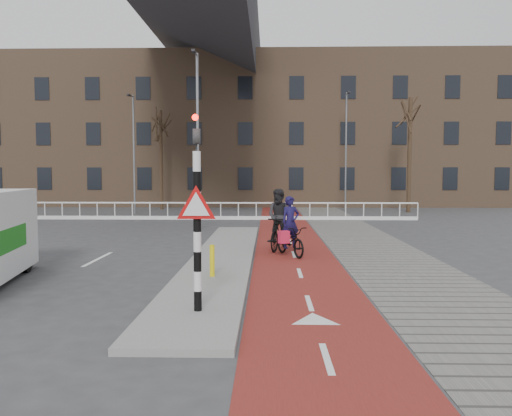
{
  "coord_description": "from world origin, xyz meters",
  "views": [
    {
      "loc": [
        0.67,
        -10.87,
        2.61
      ],
      "look_at": [
        0.28,
        5.0,
        1.5
      ],
      "focal_mm": 35.0,
      "sensor_mm": 36.0,
      "label": 1
    }
  ],
  "objects": [
    {
      "name": "curb_island",
      "position": [
        -0.7,
        4.0,
        0.06
      ],
      "size": [
        1.8,
        16.0,
        0.12
      ],
      "primitive_type": "cube",
      "color": "gray",
      "rests_on": "ground"
    },
    {
      "name": "cyclist_near",
      "position": [
        1.37,
        4.75,
        0.64
      ],
      "size": [
        1.3,
        1.89,
        1.88
      ],
      "rotation": [
        0.0,
        0.0,
        0.42
      ],
      "color": "black",
      "rests_on": "bike_lane"
    },
    {
      "name": "bollard",
      "position": [
        -0.68,
        1.01,
        0.5
      ],
      "size": [
        0.12,
        0.12,
        0.77
      ],
      "primitive_type": "cylinder",
      "color": "yellow",
      "rests_on": "curb_island"
    },
    {
      "name": "cyclist_far",
      "position": [
        1.06,
        5.85,
        0.87
      ],
      "size": [
        1.13,
        2.02,
        2.08
      ],
      "rotation": [
        0.0,
        0.0,
        -0.32
      ],
      "color": "black",
      "rests_on": "bike_lane"
    },
    {
      "name": "tree_right",
      "position": [
        10.05,
        22.6,
        3.79
      ],
      "size": [
        0.26,
        0.26,
        7.59
      ],
      "primitive_type": "cylinder",
      "color": "#2F2215",
      "rests_on": "ground"
    },
    {
      "name": "bike_lane",
      "position": [
        1.5,
        10.0,
        0.01
      ],
      "size": [
        2.5,
        60.0,
        0.01
      ],
      "primitive_type": "cube",
      "color": "maroon",
      "rests_on": "ground"
    },
    {
      "name": "tree_mid",
      "position": [
        -7.05,
        24.98,
        3.55
      ],
      "size": [
        0.23,
        0.23,
        7.09
      ],
      "primitive_type": "cylinder",
      "color": "#2F2215",
      "rests_on": "ground"
    },
    {
      "name": "streetlight_near",
      "position": [
        -2.49,
        11.49,
        3.95
      ],
      "size": [
        0.12,
        0.12,
        7.9
      ],
      "primitive_type": "cylinder",
      "color": "slate",
      "rests_on": "ground"
    },
    {
      "name": "ground",
      "position": [
        0.0,
        0.0,
        0.0
      ],
      "size": [
        120.0,
        120.0,
        0.0
      ],
      "primitive_type": "plane",
      "color": "#38383A",
      "rests_on": "ground"
    },
    {
      "name": "streetlight_right",
      "position": [
        6.17,
        24.76,
        4.13
      ],
      "size": [
        0.12,
        0.12,
        8.27
      ],
      "primitive_type": "cylinder",
      "color": "slate",
      "rests_on": "ground"
    },
    {
      "name": "townhouse_row",
      "position": [
        -3.0,
        32.0,
        7.81
      ],
      "size": [
        46.0,
        10.0,
        15.9
      ],
      "color": "#7F6047",
      "rests_on": "ground"
    },
    {
      "name": "traffic_signal",
      "position": [
        -0.6,
        -2.02,
        1.99
      ],
      "size": [
        0.8,
        0.8,
        3.68
      ],
      "color": "black",
      "rests_on": "curb_island"
    },
    {
      "name": "sidewalk",
      "position": [
        4.3,
        10.0,
        0.01
      ],
      "size": [
        3.0,
        60.0,
        0.01
      ],
      "primitive_type": "cube",
      "color": "slate",
      "rests_on": "ground"
    },
    {
      "name": "railing",
      "position": [
        -5.0,
        17.0,
        0.31
      ],
      "size": [
        28.0,
        0.1,
        0.99
      ],
      "color": "silver",
      "rests_on": "ground"
    },
    {
      "name": "streetlight_left",
      "position": [
        -7.96,
        21.09,
        3.78
      ],
      "size": [
        0.12,
        0.12,
        7.57
      ],
      "primitive_type": "cylinder",
      "color": "slate",
      "rests_on": "ground"
    }
  ]
}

